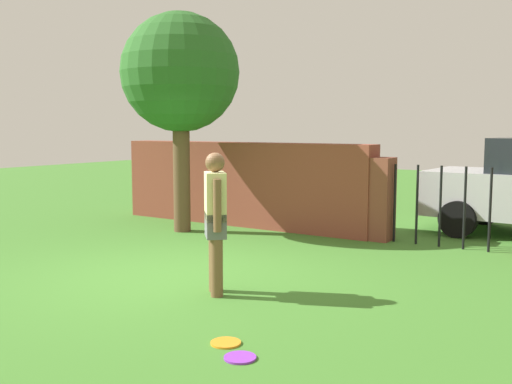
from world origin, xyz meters
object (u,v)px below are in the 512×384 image
at_px(frisbee_purple, 240,358).
at_px(person, 215,216).
at_px(frisbee_orange, 226,343).
at_px(tree, 180,75).

bearing_deg(frisbee_purple, person, 133.10).
bearing_deg(frisbee_orange, frisbee_purple, -34.62).
relative_size(person, frisbee_purple, 6.00).
bearing_deg(tree, frisbee_purple, -45.12).
height_order(person, frisbee_purple, person).
relative_size(tree, person, 2.43).
height_order(tree, frisbee_orange, tree).
bearing_deg(person, frisbee_orange, -2.55).
bearing_deg(tree, frisbee_orange, -45.78).
distance_m(tree, frisbee_orange, 6.40).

